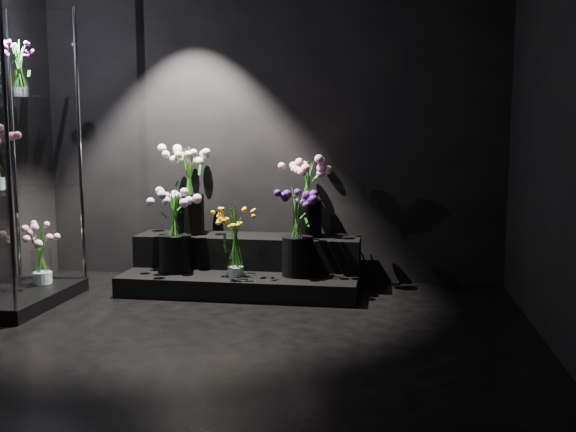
# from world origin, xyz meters

# --- Properties ---
(floor) EXTENTS (4.00, 4.00, 0.00)m
(floor) POSITION_xyz_m (0.00, 0.00, 0.00)
(floor) COLOR black
(floor) RESTS_ON ground
(wall_back) EXTENTS (4.00, 0.00, 4.00)m
(wall_back) POSITION_xyz_m (0.00, 2.00, 1.40)
(wall_back) COLOR black
(wall_back) RESTS_ON floor
(display_riser) EXTENTS (1.88, 0.83, 0.42)m
(display_riser) POSITION_xyz_m (-0.13, 1.63, 0.17)
(display_riser) COLOR black
(display_riser) RESTS_ON floor
(display_case) EXTENTS (0.61, 1.02, 2.24)m
(display_case) POSITION_xyz_m (-1.67, 0.83, 1.12)
(display_case) COLOR black
(display_case) RESTS_ON floor
(bouquet_orange_bells) EXTENTS (0.29, 0.29, 0.57)m
(bouquet_orange_bells) POSITION_xyz_m (-0.14, 1.34, 0.45)
(bouquet_orange_bells) COLOR white
(bouquet_orange_bells) RESTS_ON display_riser
(bouquet_lilac) EXTENTS (0.49, 0.49, 0.71)m
(bouquet_lilac) POSITION_xyz_m (-0.66, 1.43, 0.56)
(bouquet_lilac) COLOR black
(bouquet_lilac) RESTS_ON display_riser
(bouquet_purple) EXTENTS (0.39, 0.39, 0.69)m
(bouquet_purple) POSITION_xyz_m (0.34, 1.43, 0.53)
(bouquet_purple) COLOR black
(bouquet_purple) RESTS_ON display_riser
(bouquet_cream_roses) EXTENTS (0.47, 0.47, 0.74)m
(bouquet_cream_roses) POSITION_xyz_m (-0.64, 1.75, 0.85)
(bouquet_cream_roses) COLOR black
(bouquet_cream_roses) RESTS_ON display_riser
(bouquet_pink_roses) EXTENTS (0.48, 0.48, 0.65)m
(bouquet_pink_roses) POSITION_xyz_m (0.37, 1.77, 0.80)
(bouquet_pink_roses) COLOR black
(bouquet_pink_roses) RESTS_ON display_riser
(bouquet_case_magenta) EXTENTS (0.27, 0.27, 0.41)m
(bouquet_case_magenta) POSITION_xyz_m (-1.64, 0.94, 1.74)
(bouquet_case_magenta) COLOR white
(bouquet_case_magenta) RESTS_ON display_case
(bouquet_case_base_pink) EXTENTS (0.35, 0.35, 0.45)m
(bouquet_case_base_pink) POSITION_xyz_m (-1.62, 1.07, 0.34)
(bouquet_case_base_pink) COLOR white
(bouquet_case_base_pink) RESTS_ON display_case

